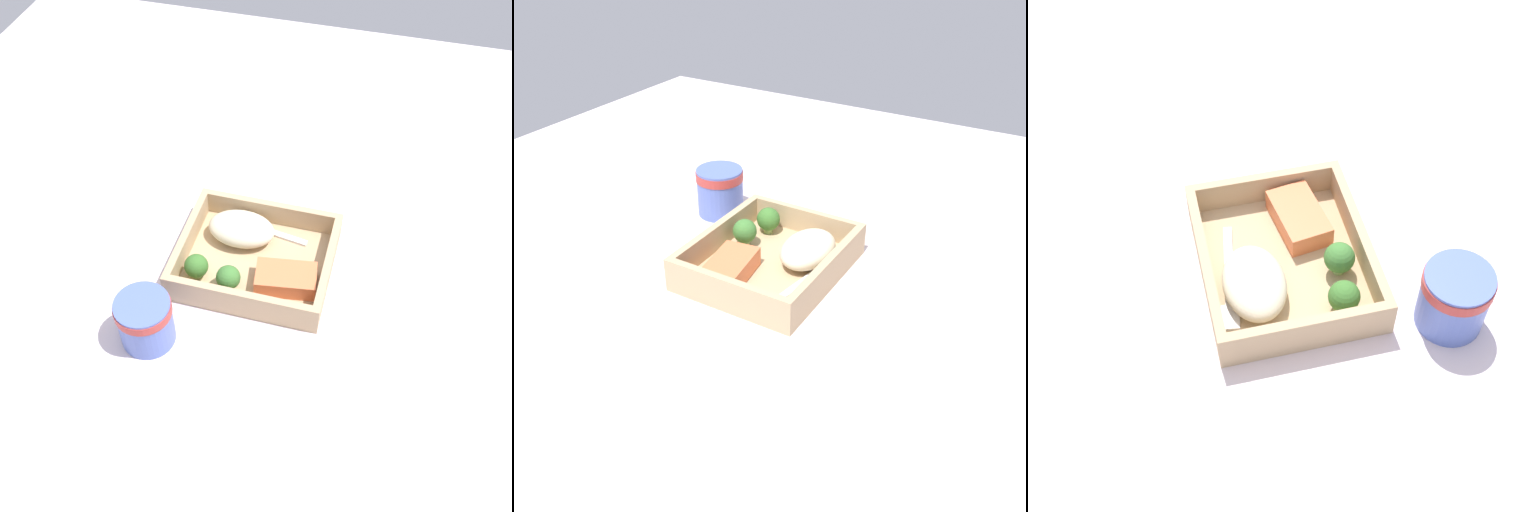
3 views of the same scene
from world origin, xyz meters
TOP-DOWN VIEW (x-y plane):
  - ground_plane at (0.00, 0.00)cm, footprint 160.00×160.00cm
  - takeout_tray at (0.00, 0.00)cm, footprint 24.68×20.82cm
  - tray_rim at (0.00, 0.00)cm, footprint 24.68×20.82cm
  - salmon_fillet at (-5.76, 3.37)cm, footprint 10.28×7.01cm
  - mashed_potatoes at (3.75, -4.56)cm, footprint 11.26×7.67cm
  - broccoli_floret_1 at (2.76, 6.32)cm, footprint 3.88×3.88cm
  - broccoli_floret_2 at (8.36, 5.29)cm, footprint 3.87×3.87cm
  - fork at (1.61, -7.32)cm, footprint 15.86×4.13cm
  - paper_cup at (11.99, 17.47)cm, footprint 8.38×8.38cm
  - receipt_slip at (-24.04, 6.06)cm, footprint 8.41×14.82cm

SIDE VIEW (x-z plane):
  - ground_plane at x=0.00cm, z-range -2.00..0.00cm
  - receipt_slip at x=-24.04cm, z-range 0.00..0.24cm
  - takeout_tray at x=0.00cm, z-range 0.00..1.20cm
  - fork at x=1.61cm, z-range 1.20..1.64cm
  - salmon_fillet at x=-5.76cm, z-range 1.20..4.20cm
  - tray_rim at x=0.00cm, z-range 1.20..5.38cm
  - mashed_potatoes at x=3.75cm, z-range 1.20..5.57cm
  - broccoli_floret_2 at x=8.36cm, z-range 1.41..5.88cm
  - broccoli_floret_1 at x=2.76cm, z-range 1.47..6.12cm
  - paper_cup at x=11.99cm, z-range 0.49..8.99cm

